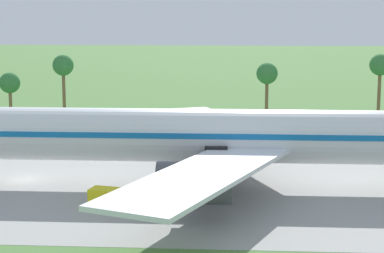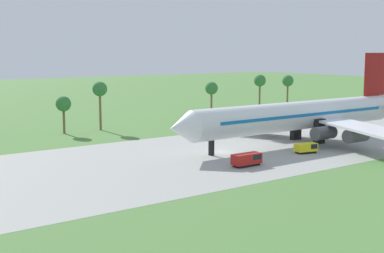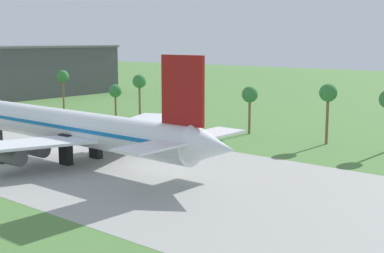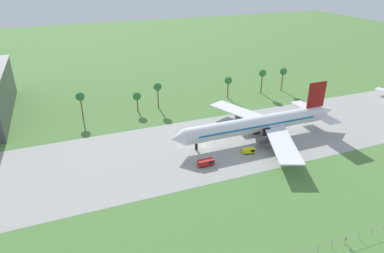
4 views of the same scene
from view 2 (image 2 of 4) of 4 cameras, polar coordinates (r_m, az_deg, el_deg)
ground_plane at (r=102.11m, az=3.18°, el=-2.75°), size 600.00×600.00×0.00m
taxiway_strip at (r=102.11m, az=3.18°, el=-2.75°), size 320.00×44.00×0.02m
jet_airliner at (r=115.06m, az=11.88°, el=1.18°), size 67.72×56.71×18.78m
baggage_tug at (r=103.20m, az=12.13°, el=-2.22°), size 4.53×2.88×1.87m
fuel_truck at (r=89.92m, az=5.94°, el=-3.49°), size 5.39×2.06×2.15m
palm_tree_row at (r=141.09m, az=-3.02°, el=3.94°), size 101.80×3.60×12.23m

